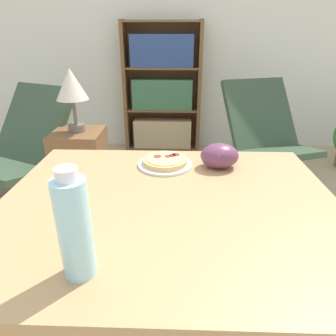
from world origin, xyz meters
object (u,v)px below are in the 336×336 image
object	(u,v)px
table_lamp	(71,87)
grape_bunch	(219,156)
bookshelf	(162,92)
side_table	(82,172)
pizza_on_plate	(165,162)
lounge_chair_near	(24,170)
drink_bottle	(74,227)
lounge_chair_far	(266,155)

from	to	relation	value
table_lamp	grape_bunch	bearing A→B (deg)	-43.89
bookshelf	side_table	xyz separation A→B (m)	(-0.52, -1.36, -0.34)
pizza_on_plate	lounge_chair_near	xyz separation A→B (m)	(-1.12, 0.89, -0.47)
pizza_on_plate	lounge_chair_near	size ratio (longest dim) A/B	0.24
pizza_on_plate	drink_bottle	distance (m)	0.65
table_lamp	drink_bottle	bearing A→B (deg)	-71.71
drink_bottle	bookshelf	distance (m)	2.80
table_lamp	bookshelf	bearing A→B (deg)	68.99
grape_bunch	lounge_chair_near	world-z (taller)	lounge_chair_near
pizza_on_plate	side_table	world-z (taller)	pizza_on_plate
table_lamp	lounge_chair_near	bearing A→B (deg)	171.26
drink_bottle	pizza_on_plate	bearing A→B (deg)	74.79
lounge_chair_near	table_lamp	size ratio (longest dim) A/B	2.24
grape_bunch	bookshelf	distance (m)	2.22
grape_bunch	side_table	xyz separation A→B (m)	(-0.86, 0.83, -0.48)
drink_bottle	table_lamp	bearing A→B (deg)	108.29
grape_bunch	pizza_on_plate	bearing A→B (deg)	177.13
side_table	table_lamp	size ratio (longest dim) A/B	1.49
drink_bottle	side_table	bearing A→B (deg)	108.29
pizza_on_plate	lounge_chair_far	world-z (taller)	lounge_chair_far
bookshelf	pizza_on_plate	bearing A→B (deg)	-86.79
lounge_chair_near	lounge_chair_far	distance (m)	1.97
bookshelf	table_lamp	size ratio (longest dim) A/B	3.26
lounge_chair_near	drink_bottle	bearing A→B (deg)	-32.77
pizza_on_plate	side_table	distance (m)	1.13
side_table	pizza_on_plate	bearing A→B (deg)	-51.91
grape_bunch	bookshelf	size ratio (longest dim) A/B	0.11
side_table	grape_bunch	bearing A→B (deg)	-43.89
drink_bottle	bookshelf	size ratio (longest dim) A/B	0.19
lounge_chair_near	side_table	xyz separation A→B (m)	(0.48, -0.07, 0.03)
grape_bunch	bookshelf	bearing A→B (deg)	98.92
lounge_chair_far	table_lamp	bearing A→B (deg)	178.52
pizza_on_plate	side_table	size ratio (longest dim) A/B	0.36
pizza_on_plate	bookshelf	size ratio (longest dim) A/B	0.17
pizza_on_plate	grape_bunch	world-z (taller)	grape_bunch
grape_bunch	table_lamp	size ratio (longest dim) A/B	0.37
grape_bunch	lounge_chair_near	bearing A→B (deg)	146.03
side_table	table_lamp	xyz separation A→B (m)	(0.00, 0.00, 0.61)
side_table	table_lamp	bearing A→B (deg)	0.00
lounge_chair_far	table_lamp	distance (m)	1.65
grape_bunch	lounge_chair_far	xyz separation A→B (m)	(0.59, 1.28, -0.50)
drink_bottle	lounge_chair_near	world-z (taller)	drink_bottle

